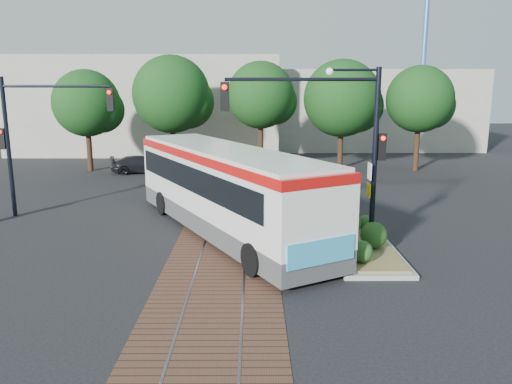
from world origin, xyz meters
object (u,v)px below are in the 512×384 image
traffic_island (363,242)px  signal_pole_left (33,128)px  parked_car (141,164)px  city_bus (225,186)px  signal_pole_main (339,131)px

traffic_island → signal_pole_left: 14.50m
signal_pole_left → parked_car: bearing=80.1°
parked_car → signal_pole_left: bearing=156.1°
signal_pole_left → parked_car: size_ratio=1.55×
city_bus → traffic_island: (4.88, -2.24, -1.52)m
city_bus → signal_pole_left: size_ratio=2.03×
traffic_island → signal_pole_left: (-13.19, 4.89, 3.54)m
signal_pole_main → signal_pole_left: signal_pole_main is taller
parked_car → traffic_island: bearing=-159.0°
city_bus → traffic_island: 5.58m
signal_pole_left → parked_car: 11.82m
traffic_island → signal_pole_left: bearing=159.6°
city_bus → parked_car: city_bus is taller
city_bus → parked_car: 15.28m
traffic_island → parked_car: bearing=125.0°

